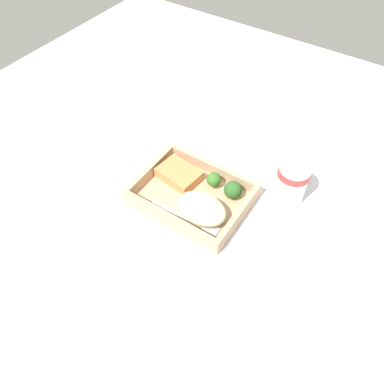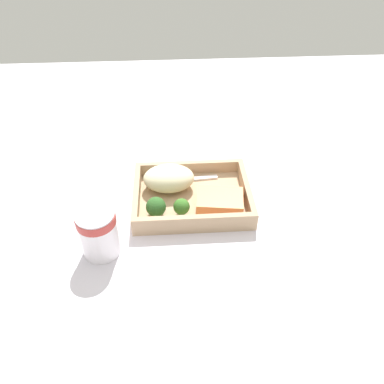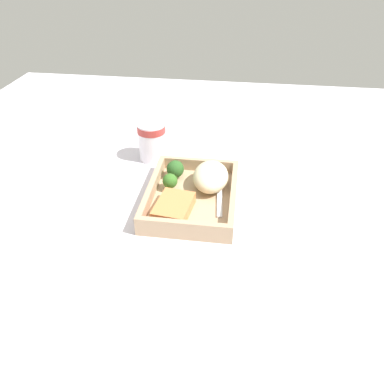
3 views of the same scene
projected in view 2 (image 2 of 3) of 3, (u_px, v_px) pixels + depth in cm
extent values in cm
cube|color=silver|center=(192.00, 205.00, 81.61)|extent=(160.00, 160.00, 2.00)
cube|color=tan|center=(192.00, 199.00, 80.57)|extent=(24.60, 18.83, 1.20)
cube|color=tan|center=(190.00, 167.00, 85.89)|extent=(24.60, 1.20, 2.88)
cube|color=tan|center=(195.00, 222.00, 72.58)|extent=(24.60, 1.20, 2.88)
cube|color=tan|center=(247.00, 190.00, 79.80)|extent=(1.20, 16.43, 2.88)
cube|color=tan|center=(137.00, 195.00, 78.67)|extent=(1.20, 16.43, 2.88)
cube|color=#E78349|center=(220.00, 201.00, 77.37)|extent=(10.28, 7.97, 2.55)
ellipsoid|color=beige|center=(169.00, 178.00, 80.86)|extent=(11.03, 7.81, 5.33)
cylinder|color=#81A353|center=(182.00, 212.00, 75.66)|extent=(1.27, 1.27, 1.37)
sphere|color=#376B24|center=(182.00, 207.00, 74.61)|extent=(3.33, 3.33, 3.33)
cylinder|color=#8CA665|center=(156.00, 213.00, 75.70)|extent=(1.54, 1.54, 1.15)
sphere|color=#2B5924|center=(156.00, 207.00, 74.59)|extent=(4.05, 4.05, 4.05)
cube|color=silver|center=(189.00, 179.00, 84.53)|extent=(12.45, 2.08, 0.44)
cube|color=silver|center=(154.00, 182.00, 83.67)|extent=(3.56, 2.46, 0.44)
cylinder|color=white|center=(99.00, 233.00, 67.38)|extent=(6.87, 6.87, 9.63)
cylinder|color=#B23833|center=(95.00, 219.00, 65.06)|extent=(7.08, 7.08, 1.73)
cube|color=white|center=(184.00, 143.00, 98.12)|extent=(12.71, 14.88, 0.24)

